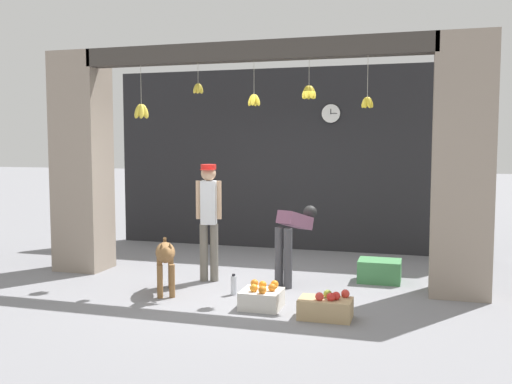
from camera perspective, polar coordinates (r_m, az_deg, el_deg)
ground_plane at (r=7.51m, az=-0.87°, el=-9.36°), size 60.00×60.00×0.00m
shop_back_wall at (r=9.94m, az=3.80°, el=3.28°), size 6.52×0.12×3.14m
shop_pillar_left at (r=8.68m, az=-17.00°, el=2.84°), size 0.70×0.60×3.14m
shop_pillar_right at (r=7.28m, az=19.92°, el=2.40°), size 0.70×0.60×3.14m
storefront_awning at (r=7.48m, az=-0.76°, el=13.57°), size 4.62×0.27×0.97m
dog at (r=7.12m, az=-9.05°, el=-6.37°), size 0.50×0.82×0.68m
shopkeeper at (r=7.63m, az=-4.75°, el=-2.16°), size 0.34×0.27×1.57m
worker_stooping at (r=7.47m, az=3.69°, el=-4.23°), size 0.45×0.75×1.01m
fruit_crate_oranges at (r=6.51m, az=0.59°, el=-10.53°), size 0.45×0.41×0.29m
fruit_crate_apples at (r=6.19m, az=7.01°, el=-11.39°), size 0.56×0.34×0.30m
produce_box_green at (r=7.87m, az=12.25°, el=-7.71°), size 0.56×0.43×0.30m
water_bottle at (r=7.07m, az=-2.25°, el=-9.28°), size 0.07×0.07×0.26m
wall_clock at (r=9.76m, az=7.50°, el=7.79°), size 0.33×0.03×0.33m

